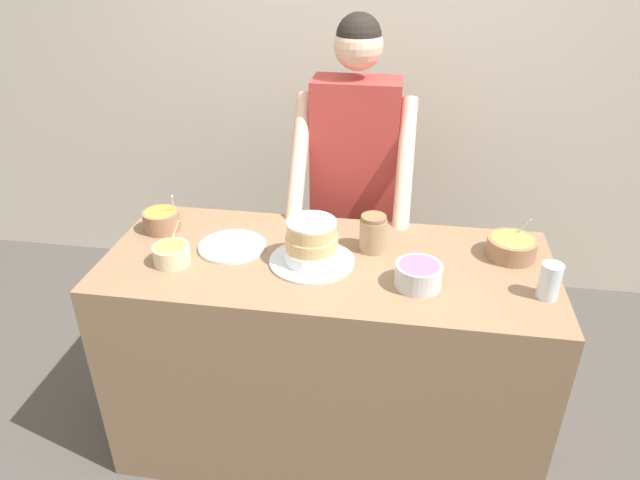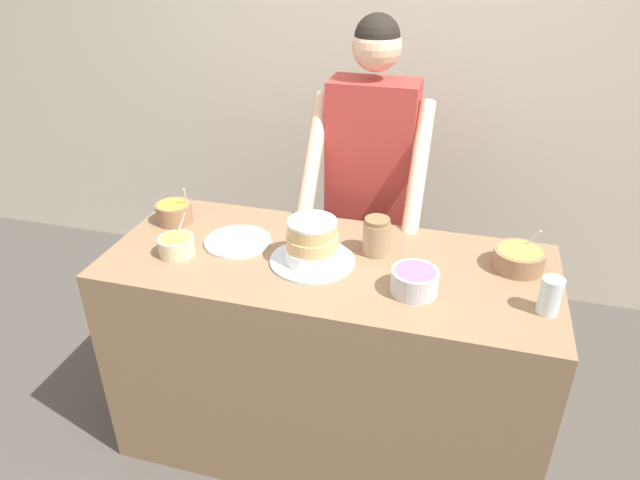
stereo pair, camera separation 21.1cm
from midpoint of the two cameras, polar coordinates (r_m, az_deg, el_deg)
name	(u,v)px [view 2 (the right image)]	position (r m, az deg, el deg)	size (l,w,h in m)	color
wall_back	(394,79)	(3.43, 9.28, 15.61)	(10.00, 0.05, 2.60)	beige
counter	(327,356)	(2.47, 3.23, -11.56)	(1.73, 0.72, 0.95)	#8C6B4C
person_baker	(371,170)	(2.70, 7.34, 6.91)	(0.54, 0.49, 1.76)	#2D2D38
cake	(312,244)	(2.14, 2.05, -0.50)	(0.33, 0.33, 0.18)	silver
frosting_bowl_yellow	(177,245)	(2.25, -11.58, -0.58)	(0.14, 0.14, 0.16)	beige
frosting_bowl_olive	(519,258)	(2.28, 21.79, -1.77)	(0.19, 0.19, 0.15)	#936B4C
frosting_bowl_orange	(174,212)	(2.50, -12.07, 2.69)	(0.15, 0.15, 0.16)	#936B4C
frosting_bowl_purple	(415,280)	(2.03, 12.41, -4.07)	(0.17, 0.17, 0.09)	silver
drinking_glass	(550,296)	(2.06, 24.82, -5.19)	(0.07, 0.07, 0.13)	silver
ceramic_plate	(238,242)	(2.31, -5.66, -0.23)	(0.27, 0.27, 0.01)	silver
stoneware_jar	(376,236)	(2.22, 8.38, 0.29)	(0.11, 0.11, 0.15)	#9E7F5B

